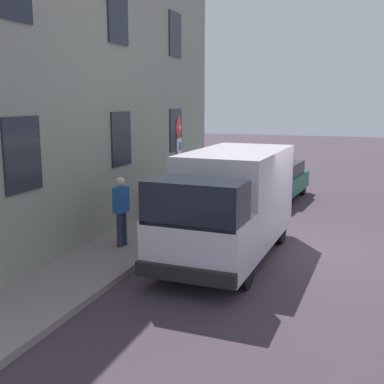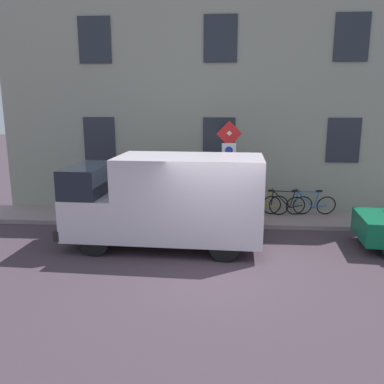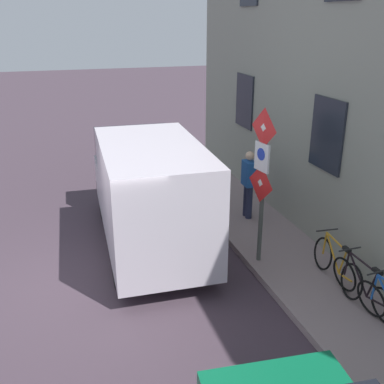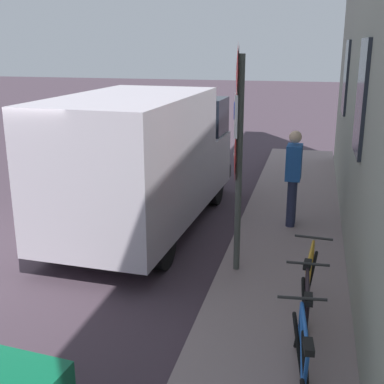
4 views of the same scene
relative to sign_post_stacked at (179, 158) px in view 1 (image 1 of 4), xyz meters
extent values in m
plane|color=#40323D|center=(-3.33, 0.31, -2.12)|extent=(80.00, 80.00, 0.00)
cube|color=gray|center=(0.71, 0.31, -2.05)|extent=(1.82, 17.25, 0.14)
cube|color=gray|center=(1.97, 0.31, 1.98)|extent=(0.70, 15.25, 8.21)
cube|color=#232833|center=(1.60, -3.88, 0.51)|extent=(0.06, 1.10, 1.50)
cube|color=#232833|center=(1.60, 0.31, 0.51)|extent=(0.06, 1.10, 1.50)
cube|color=#232833|center=(1.60, 4.51, 0.51)|extent=(0.06, 1.10, 1.50)
cube|color=#232833|center=(1.60, -3.88, 3.79)|extent=(0.06, 1.10, 1.50)
cube|color=#232833|center=(1.60, 0.31, 3.79)|extent=(0.06, 1.10, 1.50)
cylinder|color=#474C47|center=(0.05, 0.01, -0.46)|extent=(0.09, 0.09, 3.04)
pyramid|color=silver|center=(-0.03, -0.01, 0.81)|extent=(0.12, 0.50, 0.50)
pyramid|color=red|center=(-0.03, 0.00, 0.81)|extent=(0.11, 0.56, 0.56)
cube|color=white|center=(-0.01, 0.00, 0.26)|extent=(0.11, 0.44, 0.56)
cylinder|color=#1933B2|center=(-0.04, 0.00, 0.32)|extent=(0.05, 0.24, 0.24)
pyramid|color=silver|center=(-0.03, -0.01, -0.29)|extent=(0.12, 0.50, 0.50)
pyramid|color=red|center=(-0.03, 0.00, -0.29)|extent=(0.11, 0.56, 0.56)
cube|color=silver|center=(-1.93, 1.05, -0.71)|extent=(2.17, 3.89, 2.18)
cube|color=silver|center=(-1.82, 3.65, -1.25)|extent=(2.06, 1.49, 1.10)
cube|color=black|center=(-1.81, 3.86, -0.35)|extent=(1.96, 1.06, 0.84)
cube|color=black|center=(-1.79, 4.40, -1.62)|extent=(2.01, 0.25, 0.28)
cylinder|color=black|center=(-2.71, 3.45, -1.74)|extent=(0.25, 0.77, 0.76)
cylinder|color=black|center=(-0.95, 3.37, -1.74)|extent=(0.25, 0.77, 0.76)
cylinder|color=black|center=(-2.86, 0.13, -1.74)|extent=(0.25, 0.77, 0.76)
cylinder|color=black|center=(-1.10, 0.05, -1.74)|extent=(0.25, 0.77, 0.76)
cube|color=#0B603B|center=(-1.75, -5.51, -1.54)|extent=(2.10, 4.14, 0.64)
cube|color=black|center=(-1.77, -5.71, -1.04)|extent=(1.82, 2.54, 0.60)
cylinder|color=black|center=(-2.41, -4.13, -1.82)|extent=(0.23, 0.61, 0.60)
cylinder|color=black|center=(-0.86, -4.27, -1.82)|extent=(0.23, 0.61, 0.60)
cylinder|color=black|center=(-2.64, -6.76, -1.82)|extent=(0.23, 0.61, 0.60)
cylinder|color=black|center=(-1.10, -6.90, -1.82)|extent=(0.23, 0.61, 0.60)
torus|color=black|center=(1.01, -2.30, -1.65)|extent=(0.22, 0.67, 0.66)
torus|color=black|center=(1.12, -3.34, -1.65)|extent=(0.22, 0.67, 0.66)
cylinder|color=blue|center=(1.05, -2.63, -1.44)|extent=(0.10, 0.60, 0.60)
cylinder|color=blue|center=(1.06, -2.71, -1.17)|extent=(0.11, 0.73, 0.07)
cylinder|color=blue|center=(1.09, -2.99, -1.46)|extent=(0.06, 0.19, 0.55)
cylinder|color=blue|center=(1.10, -3.13, -1.69)|extent=(0.08, 0.43, 0.12)
cylinder|color=blue|center=(1.02, -2.32, -1.40)|extent=(0.04, 0.09, 0.50)
cube|color=black|center=(1.09, -3.07, -1.15)|extent=(0.10, 0.21, 0.06)
cylinder|color=#262626|center=(1.02, -2.35, -1.11)|extent=(0.46, 0.08, 0.03)
torus|color=black|center=(1.05, -1.50, -1.65)|extent=(0.14, 0.66, 0.66)
torus|color=black|center=(1.09, -2.55, -1.65)|extent=(0.14, 0.66, 0.66)
cylinder|color=black|center=(1.06, -1.83, -1.44)|extent=(0.06, 0.60, 0.60)
cylinder|color=black|center=(1.06, -1.91, -1.17)|extent=(0.06, 0.73, 0.07)
cylinder|color=black|center=(1.07, -2.20, -1.46)|extent=(0.04, 0.19, 0.55)
cylinder|color=black|center=(1.08, -2.33, -1.69)|extent=(0.05, 0.43, 0.12)
cylinder|color=black|center=(1.05, -1.52, -1.40)|extent=(0.04, 0.09, 0.50)
cube|color=black|center=(1.08, -2.27, -1.15)|extent=(0.09, 0.20, 0.06)
cylinder|color=#262626|center=(1.05, -1.55, -1.11)|extent=(0.46, 0.04, 0.03)
torus|color=black|center=(1.11, -0.70, -1.65)|extent=(0.18, 0.67, 0.66)
torus|color=black|center=(1.03, -1.74, -1.65)|extent=(0.18, 0.67, 0.66)
cylinder|color=gold|center=(1.08, -1.03, -1.44)|extent=(0.08, 0.60, 0.60)
cylinder|color=gold|center=(1.08, -1.11, -1.17)|extent=(0.09, 0.73, 0.07)
cylinder|color=gold|center=(1.05, -1.40, -1.46)|extent=(0.05, 0.19, 0.55)
cylinder|color=gold|center=(1.04, -1.53, -1.69)|extent=(0.07, 0.43, 0.12)
cylinder|color=gold|center=(1.11, -0.72, -1.40)|extent=(0.04, 0.09, 0.50)
cube|color=black|center=(1.05, -1.47, -1.15)|extent=(0.10, 0.21, 0.06)
cylinder|color=#262626|center=(1.11, -0.75, -1.11)|extent=(0.46, 0.07, 0.03)
cylinder|color=#262B47|center=(0.72, 2.18, -1.56)|extent=(0.16, 0.16, 0.85)
cylinder|color=#262B47|center=(0.71, 2.00, -1.56)|extent=(0.16, 0.16, 0.85)
cube|color=#1F529E|center=(0.71, 2.09, -0.82)|extent=(0.27, 0.41, 0.62)
sphere|color=beige|center=(0.71, 2.09, -0.37)|extent=(0.22, 0.22, 0.22)
camera|label=1|loc=(-4.74, 12.41, 1.57)|focal=45.31mm
camera|label=2|loc=(-12.27, 0.26, 1.73)|focal=37.46mm
camera|label=3|loc=(-3.80, -7.52, 2.76)|focal=42.33mm
camera|label=4|loc=(1.02, -6.71, 1.19)|focal=47.08mm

